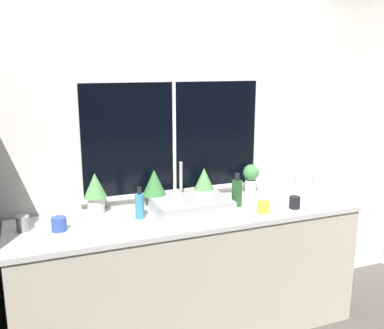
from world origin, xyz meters
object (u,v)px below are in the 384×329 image
at_px(sink, 191,205).
at_px(bottle_tall, 237,192).
at_px(soap_bottle, 140,205).
at_px(kettle, 304,183).
at_px(potted_plant_center_right, 204,182).
at_px(potted_plant_center_left, 154,184).
at_px(mug_blue, 59,224).
at_px(mug_yellow, 263,207).
at_px(potted_plant_far_left, 95,191).
at_px(mug_grey, 23,223).
at_px(mug_black, 295,202).
at_px(potted_plant_far_right, 251,177).

distance_m(sink, bottle_tall, 0.36).
height_order(soap_bottle, kettle, soap_bottle).
relative_size(potted_plant_center_right, kettle, 1.59).
height_order(potted_plant_center_left, kettle, potted_plant_center_left).
distance_m(soap_bottle, mug_blue, 0.53).
bearing_deg(mug_yellow, soap_bottle, 166.04).
bearing_deg(potted_plant_center_left, potted_plant_far_left, -180.00).
distance_m(sink, potted_plant_far_left, 0.68).
relative_size(potted_plant_far_left, potted_plant_center_right, 1.15).
bearing_deg(bottle_tall, soap_bottle, 179.75).
distance_m(bottle_tall, mug_grey, 1.47).
bearing_deg(mug_blue, kettle, 4.67).
xyz_separation_m(soap_bottle, mug_blue, (-0.53, -0.03, -0.05)).
bearing_deg(mug_blue, potted_plant_far_left, 42.04).
xyz_separation_m(sink, mug_black, (0.72, -0.21, -0.00)).
xyz_separation_m(potted_plant_far_left, mug_grey, (-0.48, -0.16, -0.12)).
distance_m(sink, soap_bottle, 0.38).
distance_m(mug_black, mug_yellow, 0.26).
relative_size(mug_grey, kettle, 0.60).
bearing_deg(potted_plant_center_right, potted_plant_far_right, 0.00).
xyz_separation_m(mug_black, mug_blue, (-1.62, 0.17, 0.00)).
bearing_deg(sink, mug_blue, -177.42).
xyz_separation_m(sink, potted_plant_far_left, (-0.63, 0.20, 0.12)).
distance_m(mug_black, mug_blue, 1.63).
bearing_deg(potted_plant_far_right, soap_bottle, -167.63).
bearing_deg(potted_plant_center_right, potted_plant_center_left, 180.00).
relative_size(mug_yellow, mug_blue, 0.91).
distance_m(potted_plant_center_left, soap_bottle, 0.28).
height_order(potted_plant_far_right, kettle, potted_plant_far_right).
bearing_deg(bottle_tall, mug_yellow, -63.45).
bearing_deg(mug_grey, potted_plant_center_left, 10.05).
bearing_deg(potted_plant_center_right, mug_blue, -167.40).
relative_size(potted_plant_far_right, mug_black, 2.78).
relative_size(potted_plant_far_right, soap_bottle, 1.11).
xyz_separation_m(potted_plant_center_left, mug_black, (0.93, -0.42, -0.12)).
distance_m(potted_plant_center_left, kettle, 1.26).
xyz_separation_m(sink, potted_plant_center_right, (0.18, 0.20, 0.10)).
relative_size(sink, mug_black, 6.02).
height_order(potted_plant_far_left, mug_blue, potted_plant_far_left).
distance_m(soap_bottle, mug_yellow, 0.86).
bearing_deg(potted_plant_far_right, sink, -161.08).
xyz_separation_m(potted_plant_far_left, bottle_tall, (0.99, -0.22, -0.06)).
xyz_separation_m(sink, kettle, (1.04, 0.12, 0.03)).
height_order(potted_plant_far_left, bottle_tall, potted_plant_far_left).
bearing_deg(kettle, potted_plant_far_right, 169.37).
distance_m(potted_plant_far_left, mug_grey, 0.52).
relative_size(potted_plant_far_left, mug_black, 3.30).
xyz_separation_m(potted_plant_center_left, mug_yellow, (0.67, -0.42, -0.12)).
relative_size(soap_bottle, kettle, 1.38).
bearing_deg(potted_plant_far_left, mug_blue, -137.96).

